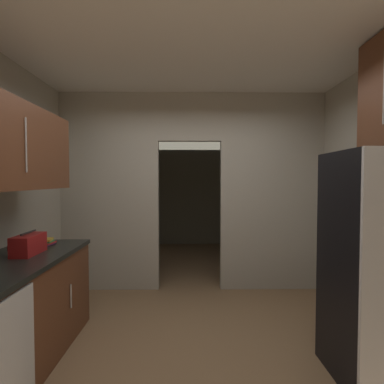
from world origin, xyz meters
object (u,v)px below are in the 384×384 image
(dishwasher, at_px, (9,365))
(book_stack, at_px, (46,242))
(refrigerator, at_px, (383,267))
(boombox, at_px, (28,244))

(dishwasher, height_order, book_stack, book_stack)
(refrigerator, relative_size, book_stack, 9.96)
(boombox, distance_m, book_stack, 0.39)
(boombox, height_order, book_stack, boombox)
(boombox, bearing_deg, refrigerator, -7.53)
(refrigerator, bearing_deg, dishwasher, -169.63)
(refrigerator, height_order, book_stack, refrigerator)
(boombox, xyz_separation_m, book_stack, (-0.02, 0.39, -0.06))
(refrigerator, relative_size, boombox, 5.02)
(refrigerator, relative_size, dishwasher, 2.12)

